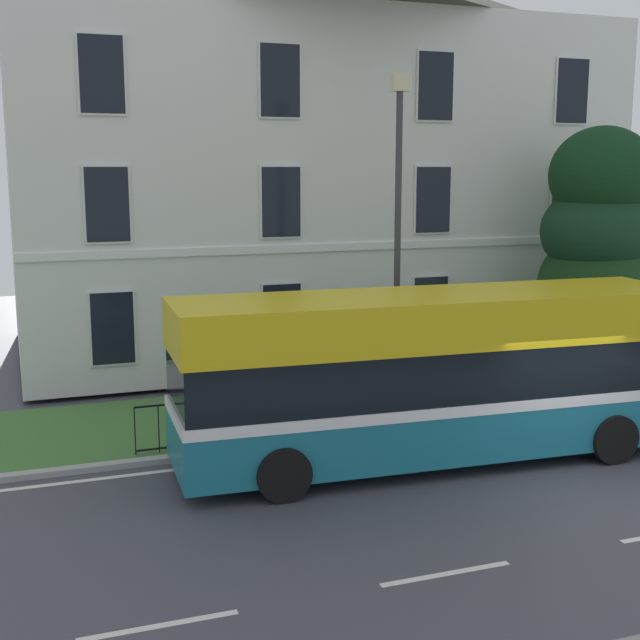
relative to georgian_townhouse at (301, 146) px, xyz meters
The scene contains 7 objects.
ground_plane 14.56m from the georgian_townhouse, 86.58° to the right, with size 60.00×56.00×0.18m.
georgian_townhouse is the anchor object (origin of this frame).
iron_verge_railing 11.04m from the georgian_townhouse, 90.00° to the right, with size 13.27×0.04×0.97m.
evergreen_tree 9.73m from the georgian_townhouse, 50.33° to the right, with size 3.72×3.51×6.88m.
single_decker_bus 12.37m from the georgian_townhouse, 96.09° to the right, with size 10.05×2.94×3.27m.
street_lamp_post 9.16m from the georgian_townhouse, 95.43° to the right, with size 0.36×0.24×7.39m.
litter_bin 10.45m from the georgian_townhouse, 76.97° to the right, with size 0.47×0.47×1.05m.
Camera 1 is at (-9.46, -11.62, 5.60)m, focal length 47.88 mm.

